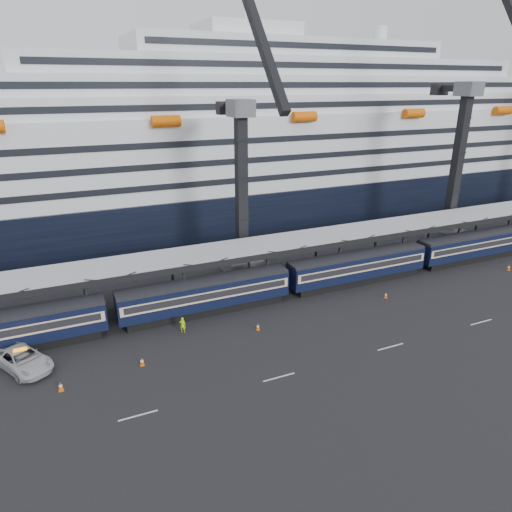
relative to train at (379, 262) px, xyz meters
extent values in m
plane|color=black|center=(4.65, -10.00, -2.20)|extent=(260.00, 260.00, 0.00)
cube|color=beige|center=(-33.35, -14.00, -2.19)|extent=(3.00, 0.15, 0.02)
cube|color=beige|center=(-21.35, -14.00, -2.19)|extent=(3.00, 0.15, 0.02)
cube|color=beige|center=(-9.35, -14.00, -2.19)|extent=(3.00, 0.15, 0.02)
cube|color=beige|center=(2.65, -14.00, -2.19)|extent=(3.00, 0.15, 0.02)
cube|color=black|center=(-43.35, 0.00, -1.75)|extent=(17.48, 2.40, 0.90)
cube|color=black|center=(-23.35, 0.00, -1.75)|extent=(17.48, 2.40, 0.90)
cube|color=black|center=(-23.35, 0.00, 0.05)|extent=(19.00, 2.80, 2.70)
cube|color=beige|center=(-23.35, 0.00, 0.35)|extent=(18.62, 2.92, 1.05)
cube|color=black|center=(-23.35, 0.00, 0.40)|extent=(17.86, 2.98, 0.70)
cube|color=black|center=(-23.35, 0.00, 1.55)|extent=(19.00, 2.50, 0.35)
cube|color=black|center=(-3.35, 0.00, -1.75)|extent=(17.48, 2.40, 0.90)
cube|color=black|center=(-3.35, 0.00, 0.05)|extent=(19.00, 2.80, 2.70)
cube|color=beige|center=(-3.35, 0.00, 0.35)|extent=(18.62, 2.92, 1.05)
cube|color=black|center=(-3.35, 0.00, 0.40)|extent=(17.86, 2.98, 0.70)
cube|color=black|center=(-3.35, 0.00, 1.55)|extent=(19.00, 2.50, 0.35)
cube|color=black|center=(16.65, 0.00, -1.75)|extent=(17.48, 2.40, 0.90)
cube|color=black|center=(16.65, 0.00, 0.05)|extent=(19.00, 2.80, 2.70)
cube|color=beige|center=(16.65, 0.00, 0.35)|extent=(18.62, 2.92, 1.05)
cube|color=black|center=(16.65, 0.00, 0.40)|extent=(17.86, 2.98, 0.70)
cube|color=black|center=(16.65, 0.00, 1.55)|extent=(19.00, 2.50, 0.35)
cube|color=#989AA0|center=(4.65, 4.00, 3.20)|extent=(130.00, 6.00, 0.25)
cube|color=black|center=(4.65, 1.00, 2.90)|extent=(130.00, 0.25, 0.70)
cube|color=black|center=(4.65, 7.00, 2.90)|extent=(130.00, 0.25, 0.70)
cube|color=black|center=(-35.35, 1.20, 0.50)|extent=(0.25, 0.25, 5.40)
cube|color=black|center=(-35.35, 6.80, 0.50)|extent=(0.25, 0.25, 5.40)
cube|color=black|center=(-25.35, 1.20, 0.50)|extent=(0.25, 0.25, 5.40)
cube|color=black|center=(-25.35, 6.80, 0.50)|extent=(0.25, 0.25, 5.40)
cube|color=black|center=(-15.35, 1.20, 0.50)|extent=(0.25, 0.25, 5.40)
cube|color=black|center=(-15.35, 6.80, 0.50)|extent=(0.25, 0.25, 5.40)
cube|color=black|center=(-5.35, 1.20, 0.50)|extent=(0.25, 0.25, 5.40)
cube|color=black|center=(-5.35, 6.80, 0.50)|extent=(0.25, 0.25, 5.40)
cube|color=black|center=(4.65, 1.20, 0.50)|extent=(0.25, 0.25, 5.40)
cube|color=black|center=(4.65, 6.80, 0.50)|extent=(0.25, 0.25, 5.40)
cube|color=black|center=(14.65, 1.20, 0.50)|extent=(0.25, 0.25, 5.40)
cube|color=black|center=(14.65, 6.80, 0.50)|extent=(0.25, 0.25, 5.40)
cube|color=black|center=(24.65, 1.20, 0.50)|extent=(0.25, 0.25, 5.40)
cube|color=black|center=(24.65, 6.80, 0.50)|extent=(0.25, 0.25, 5.40)
cube|color=black|center=(4.65, 36.00, 1.30)|extent=(200.00, 28.00, 7.00)
cube|color=silver|center=(4.65, 36.00, 10.80)|extent=(190.00, 26.88, 12.00)
cube|color=silver|center=(4.65, 36.00, 18.30)|extent=(160.00, 24.64, 3.00)
cube|color=black|center=(4.65, 23.63, 18.30)|extent=(153.60, 0.12, 0.90)
cube|color=silver|center=(4.65, 36.00, 21.30)|extent=(124.00, 21.84, 3.00)
cube|color=black|center=(4.65, 25.03, 21.30)|extent=(119.04, 0.12, 0.90)
cube|color=silver|center=(4.65, 36.00, 24.30)|extent=(90.00, 19.04, 3.00)
cube|color=black|center=(4.65, 26.43, 24.30)|extent=(86.40, 0.12, 0.90)
cube|color=silver|center=(4.65, 36.00, 27.30)|extent=(56.00, 16.24, 3.00)
cube|color=black|center=(4.65, 27.83, 27.30)|extent=(53.76, 0.12, 0.90)
cube|color=silver|center=(-3.35, 36.00, 29.80)|extent=(16.00, 12.00, 2.50)
cylinder|color=silver|center=(24.65, 36.00, 30.30)|extent=(2.80, 2.80, 3.00)
cylinder|color=#DE5807|center=(-21.35, 21.96, 16.60)|extent=(4.00, 1.60, 1.60)
cylinder|color=#DE5807|center=(0.65, 21.96, 16.60)|extent=(4.00, 1.60, 1.60)
cylinder|color=#DE5807|center=(22.65, 21.96, 16.60)|extent=(4.00, 1.60, 1.60)
cylinder|color=#DE5807|center=(44.65, 21.96, 16.60)|extent=(4.00, 1.60, 1.60)
cube|color=#46494D|center=(-15.35, 9.00, -1.20)|extent=(4.50, 4.50, 2.00)
cube|color=black|center=(-15.35, 9.00, 8.80)|extent=(1.30, 1.30, 18.00)
cube|color=#46494D|center=(-15.35, 9.00, 18.80)|extent=(2.60, 3.20, 2.00)
cube|color=black|center=(-15.35, 3.21, 25.69)|extent=(0.90, 12.26, 14.37)
cube|color=black|center=(-15.35, 11.52, 18.80)|extent=(0.90, 5.04, 0.90)
cube|color=black|center=(-15.35, 14.04, 18.60)|extent=(2.20, 1.60, 1.60)
cube|color=#46494D|center=(19.65, 8.00, -1.20)|extent=(4.50, 4.50, 2.00)
cube|color=black|center=(19.65, 8.00, 9.80)|extent=(1.30, 1.30, 20.00)
cube|color=#46494D|center=(19.65, 8.00, 20.80)|extent=(2.60, 3.20, 2.00)
cube|color=black|center=(19.65, 10.80, 20.80)|extent=(0.90, 5.60, 0.90)
cube|color=black|center=(19.65, 13.60, 20.60)|extent=(2.20, 1.60, 1.60)
imported|color=#AAADB1|center=(-41.54, -3.56, -1.29)|extent=(5.89, 7.16, 1.82)
imported|color=#AEE10B|center=(-26.89, -3.23, -1.36)|extent=(0.73, 0.64, 1.69)
cube|color=#DE5807|center=(-38.60, -8.36, -2.18)|extent=(0.43, 0.43, 0.04)
cone|color=#DE5807|center=(-38.60, -8.36, -1.75)|extent=(0.36, 0.36, 0.81)
cylinder|color=white|center=(-38.60, -8.36, -1.75)|extent=(0.30, 0.30, 0.13)
cube|color=#DE5807|center=(-31.79, -7.42, -2.18)|extent=(0.40, 0.40, 0.04)
cone|color=#DE5807|center=(-31.79, -7.42, -1.78)|extent=(0.34, 0.34, 0.76)
cylinder|color=white|center=(-31.79, -7.42, -1.78)|extent=(0.29, 0.29, 0.13)
cube|color=#DE5807|center=(-19.71, -5.88, -2.18)|extent=(0.38, 0.38, 0.04)
cone|color=#DE5807|center=(-19.71, -5.88, -1.80)|extent=(0.32, 0.32, 0.71)
cylinder|color=white|center=(-19.71, -5.88, -1.80)|extent=(0.27, 0.27, 0.12)
cube|color=#DE5807|center=(-2.82, -5.12, -2.18)|extent=(0.36, 0.36, 0.04)
cone|color=#DE5807|center=(-2.82, -5.12, -1.82)|extent=(0.30, 0.30, 0.68)
cylinder|color=white|center=(-2.82, -5.12, -1.82)|extent=(0.26, 0.26, 0.11)
cube|color=#DE5807|center=(17.91, -4.99, -2.18)|extent=(0.42, 0.42, 0.04)
cone|color=#DE5807|center=(17.91, -4.99, -1.76)|extent=(0.35, 0.35, 0.79)
cylinder|color=white|center=(17.91, -4.99, -1.76)|extent=(0.30, 0.30, 0.13)
camera|label=1|loc=(-36.51, -43.42, 21.53)|focal=32.00mm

